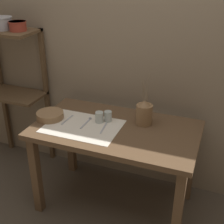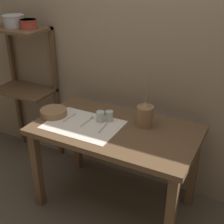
% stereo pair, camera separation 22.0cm
% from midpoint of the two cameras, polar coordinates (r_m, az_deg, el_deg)
% --- Properties ---
extents(ground_plane, '(12.00, 12.00, 0.00)m').
position_cam_midpoint_polar(ground_plane, '(2.66, -1.87, -16.29)').
color(ground_plane, brown).
extents(stone_wall_back, '(7.00, 0.06, 2.40)m').
position_cam_midpoint_polar(stone_wall_back, '(2.45, 1.88, 12.16)').
color(stone_wall_back, gray).
rests_on(stone_wall_back, ground_plane).
extents(wooden_table, '(1.19, 0.68, 0.70)m').
position_cam_midpoint_polar(wooden_table, '(2.29, -2.09, -5.12)').
color(wooden_table, brown).
rests_on(wooden_table, ground_plane).
extents(wooden_shelf_unit, '(0.54, 0.32, 1.28)m').
position_cam_midpoint_polar(wooden_shelf_unit, '(2.92, -19.63, 6.55)').
color(wooden_shelf_unit, brown).
rests_on(wooden_shelf_unit, ground_plane).
extents(linen_cloth, '(0.54, 0.39, 0.00)m').
position_cam_midpoint_polar(linen_cloth, '(2.28, -8.12, -2.65)').
color(linen_cloth, silver).
rests_on(linen_cloth, wooden_table).
extents(pitcher_with_flowers, '(0.12, 0.12, 0.39)m').
position_cam_midpoint_polar(pitcher_with_flowers, '(2.25, 3.15, -0.25)').
color(pitcher_with_flowers, olive).
rests_on(pitcher_with_flowers, wooden_table).
extents(wooden_bowl, '(0.20, 0.20, 0.05)m').
position_cam_midpoint_polar(wooden_bowl, '(2.42, -13.82, -0.67)').
color(wooden_bowl, '#8E6B47').
rests_on(wooden_bowl, wooden_table).
extents(glass_tumbler_near, '(0.06, 0.06, 0.08)m').
position_cam_midpoint_polar(glass_tumbler_near, '(2.30, -5.07, -1.02)').
color(glass_tumbler_near, '#B7C1BC').
rests_on(glass_tumbler_near, wooden_table).
extents(glass_tumbler_far, '(0.06, 0.06, 0.08)m').
position_cam_midpoint_polar(glass_tumbler_far, '(2.31, -3.47, -0.84)').
color(glass_tumbler_far, '#B7C1BC').
rests_on(glass_tumbler_far, wooden_table).
extents(fork_outer, '(0.02, 0.16, 0.00)m').
position_cam_midpoint_polar(fork_outer, '(2.38, -10.83, -1.47)').
color(fork_outer, '#A8A8AD').
rests_on(fork_outer, wooden_table).
extents(spoon_outer, '(0.02, 0.17, 0.02)m').
position_cam_midpoint_polar(spoon_outer, '(2.34, -7.00, -1.59)').
color(spoon_outer, '#A8A8AD').
rests_on(spoon_outer, wooden_table).
extents(fork_inner, '(0.03, 0.16, 0.00)m').
position_cam_midpoint_polar(fork_inner, '(2.23, -4.36, -2.99)').
color(fork_inner, '#A8A8AD').
rests_on(fork_inner, wooden_table).
extents(metal_pot_large, '(0.18, 0.18, 0.10)m').
position_cam_midpoint_polar(metal_pot_large, '(2.79, -21.82, 14.89)').
color(metal_pot_large, '#A8A8AD').
rests_on(metal_pot_large, wooden_shelf_unit).
extents(metal_pot_small, '(0.14, 0.14, 0.08)m').
position_cam_midpoint_polar(metal_pot_small, '(2.69, -19.21, 14.67)').
color(metal_pot_small, '#9E3828').
rests_on(metal_pot_small, wooden_shelf_unit).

